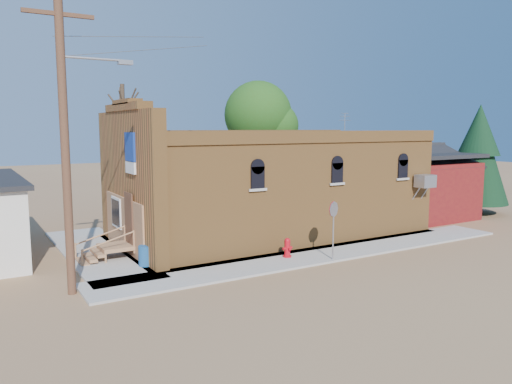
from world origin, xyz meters
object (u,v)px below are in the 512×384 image
brick_bar (267,186)px  fire_hydrant (287,248)px  trash_barrel (145,256)px  stop_sign (334,215)px  utility_pole (67,140)px

brick_bar → fire_hydrant: brick_bar is taller
fire_hydrant → trash_barrel: size_ratio=1.02×
stop_sign → trash_barrel: bearing=157.1°
fire_hydrant → trash_barrel: 5.45m
brick_bar → stop_sign: bearing=-94.5°
brick_bar → utility_pole: bearing=-156.3°
fire_hydrant → stop_sign: bearing=-42.5°
brick_bar → stop_sign: 5.54m
utility_pole → trash_barrel: bearing=30.0°
fire_hydrant → utility_pole: bearing=179.2°
stop_sign → utility_pole: bearing=173.4°
brick_bar → trash_barrel: bearing=-159.1°
brick_bar → utility_pole: size_ratio=1.82×
brick_bar → stop_sign: brick_bar is taller
brick_bar → trash_barrel: 7.67m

